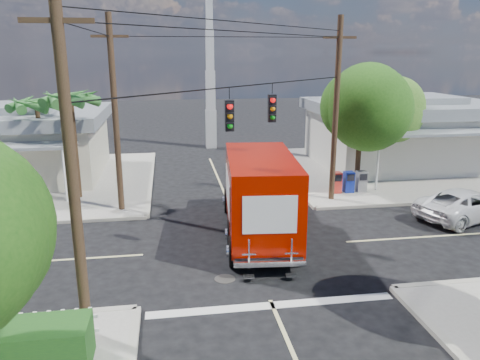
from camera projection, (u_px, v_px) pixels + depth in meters
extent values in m
plane|color=black|center=(248.00, 248.00, 18.10)|extent=(120.00, 120.00, 0.00)
cube|color=gray|center=(386.00, 169.00, 30.20)|extent=(14.00, 14.00, 0.14)
cube|color=#A6A193|center=(281.00, 173.00, 29.16)|extent=(0.25, 14.00, 0.14)
cube|color=#A6A193|center=(449.00, 202.00, 23.53)|extent=(14.00, 0.25, 0.14)
cube|color=gray|center=(28.00, 183.00, 26.92)|extent=(14.00, 14.00, 0.14)
cube|color=#A6A193|center=(151.00, 178.00, 27.97)|extent=(0.25, 14.00, 0.14)
cube|color=beige|center=(219.00, 181.00, 27.63)|extent=(0.12, 12.00, 0.01)
cube|color=silver|center=(272.00, 305.00, 14.00)|extent=(7.50, 0.40, 0.01)
cube|color=silver|center=(403.00, 138.00, 30.91)|extent=(11.00, 8.00, 3.40)
cube|color=gray|center=(406.00, 107.00, 30.37)|extent=(11.80, 8.80, 0.70)
cube|color=gray|center=(407.00, 99.00, 30.24)|extent=(6.05, 4.40, 0.50)
cube|color=gray|center=(448.00, 132.00, 25.93)|extent=(9.90, 1.80, 0.15)
cylinder|color=silver|center=(378.00, 164.00, 24.89)|extent=(0.12, 0.12, 2.90)
cube|color=beige|center=(13.00, 150.00, 27.77)|extent=(10.00, 8.00, 3.20)
cube|color=gray|center=(9.00, 117.00, 27.25)|extent=(10.80, 8.80, 0.70)
cube|color=gray|center=(8.00, 108.00, 27.12)|extent=(5.50, 4.40, 0.50)
cylinder|color=silver|center=(65.00, 175.00, 22.99)|extent=(0.12, 0.12, 2.70)
cube|color=silver|center=(211.00, 129.00, 36.84)|extent=(0.80, 0.80, 3.00)
cube|color=silver|center=(210.00, 90.00, 36.05)|extent=(0.70, 0.70, 3.00)
cube|color=silver|center=(210.00, 50.00, 35.26)|extent=(0.60, 0.60, 3.00)
cube|color=silver|center=(209.00, 8.00, 34.47)|extent=(0.50, 0.50, 3.00)
cylinder|color=#422D1C|center=(359.00, 152.00, 25.07)|extent=(0.28, 0.28, 4.10)
sphere|color=#1E5113|center=(362.00, 103.00, 24.40)|extent=(4.10, 4.10, 4.10)
sphere|color=#1E5113|center=(353.00, 98.00, 24.46)|extent=(3.33, 3.33, 3.33)
sphere|color=#1E5113|center=(370.00, 106.00, 24.20)|extent=(3.58, 3.58, 3.58)
cylinder|color=#422D1C|center=(385.00, 147.00, 27.63)|extent=(0.28, 0.28, 3.58)
sphere|color=#346B1D|center=(388.00, 109.00, 27.04)|extent=(3.58, 3.58, 3.58)
sphere|color=#346B1D|center=(381.00, 105.00, 27.11)|extent=(2.91, 2.91, 2.91)
sphere|color=#346B1D|center=(396.00, 111.00, 26.83)|extent=(3.14, 3.14, 3.14)
cylinder|color=#422D1C|center=(76.00, 149.00, 23.43)|extent=(0.24, 0.24, 5.00)
cone|color=#31712E|center=(90.00, 96.00, 22.88)|extent=(0.50, 2.06, 0.98)
cone|color=#31712E|center=(85.00, 95.00, 23.50)|extent=(1.92, 1.68, 0.98)
cone|color=#31712E|center=(70.00, 95.00, 23.55)|extent=(2.12, 0.95, 0.98)
cone|color=#31712E|center=(55.00, 96.00, 23.00)|extent=(1.34, 2.07, 0.98)
cone|color=#31712E|center=(51.00, 98.00, 22.25)|extent=(1.34, 2.07, 0.98)
cone|color=#31712E|center=(63.00, 98.00, 21.88)|extent=(2.12, 0.95, 0.98)
cone|color=#31712E|center=(80.00, 98.00, 22.16)|extent=(1.92, 1.68, 0.98)
cylinder|color=#422D1C|center=(42.00, 148.00, 24.62)|extent=(0.24, 0.24, 4.60)
cone|color=#31712E|center=(55.00, 102.00, 24.12)|extent=(0.50, 2.06, 0.98)
cone|color=#31712E|center=(51.00, 101.00, 24.74)|extent=(1.92, 1.68, 0.98)
cone|color=#31712E|center=(37.00, 101.00, 24.79)|extent=(2.12, 0.95, 0.98)
cone|color=#31712E|center=(22.00, 102.00, 24.24)|extent=(1.34, 2.07, 0.98)
cone|color=#31712E|center=(17.00, 104.00, 23.49)|extent=(1.34, 2.07, 0.98)
cone|color=#31712E|center=(27.00, 104.00, 23.12)|extent=(2.12, 0.95, 0.98)
cone|color=#31712E|center=(44.00, 104.00, 23.40)|extent=(1.92, 1.68, 0.98)
cylinder|color=#473321|center=(72.00, 174.00, 11.18)|extent=(0.28, 0.28, 9.00)
cube|color=#473321|center=(57.00, 20.00, 10.26)|extent=(1.60, 0.12, 0.12)
cylinder|color=#473321|center=(336.00, 113.00, 22.64)|extent=(0.28, 0.28, 9.00)
cube|color=#473321|center=(340.00, 37.00, 21.72)|extent=(1.60, 0.12, 0.12)
cylinder|color=#473321|center=(115.00, 117.00, 21.09)|extent=(0.28, 0.28, 9.00)
cube|color=#473321|center=(110.00, 36.00, 20.17)|extent=(1.60, 0.12, 0.12)
cylinder|color=black|center=(249.00, 85.00, 16.46)|extent=(10.43, 10.43, 0.04)
cube|color=black|center=(229.00, 116.00, 15.83)|extent=(0.30, 0.24, 1.05)
sphere|color=red|center=(230.00, 106.00, 15.61)|extent=(0.20, 0.20, 0.20)
cube|color=black|center=(272.00, 108.00, 17.93)|extent=(0.30, 0.24, 1.05)
sphere|color=red|center=(273.00, 100.00, 17.71)|extent=(0.20, 0.20, 0.20)
cube|color=silver|center=(92.00, 325.00, 11.85)|extent=(0.09, 0.06, 1.00)
cube|color=red|center=(336.00, 182.00, 24.69)|extent=(0.50, 0.50, 1.10)
cube|color=navy|center=(349.00, 182.00, 24.79)|extent=(0.50, 0.50, 1.10)
cube|color=slate|center=(361.00, 181.00, 24.90)|extent=(0.50, 0.50, 1.10)
cube|color=black|center=(258.00, 222.00, 19.36)|extent=(3.04, 8.01, 0.25)
cube|color=#A50E00|center=(252.00, 183.00, 22.09)|extent=(2.56, 1.93, 2.21)
cube|color=black|center=(251.00, 171.00, 22.66)|extent=(2.12, 0.45, 0.95)
cube|color=silver|center=(250.00, 192.00, 23.14)|extent=(2.31, 0.34, 0.35)
cube|color=#A50E00|center=(261.00, 193.00, 18.09)|extent=(3.05, 6.03, 2.91)
cube|color=white|center=(293.00, 189.00, 18.12)|extent=(0.36, 3.60, 1.30)
cube|color=white|center=(228.00, 190.00, 17.98)|extent=(0.36, 3.60, 1.30)
cube|color=white|center=(270.00, 215.00, 15.23)|extent=(1.80, 0.19, 1.30)
cube|color=silver|center=(270.00, 263.00, 15.54)|extent=(2.42, 0.48, 0.18)
cube|color=silver|center=(249.00, 254.00, 15.27)|extent=(0.45, 0.10, 1.00)
cube|color=silver|center=(291.00, 253.00, 15.35)|extent=(0.45, 0.10, 1.00)
cylinder|color=black|center=(228.00, 201.00, 22.09)|extent=(0.42, 1.13, 1.10)
cylinder|color=black|center=(276.00, 200.00, 22.22)|extent=(0.42, 1.13, 1.10)
cylinder|color=black|center=(233.00, 251.00, 16.49)|extent=(0.42, 1.13, 1.10)
cylinder|color=black|center=(298.00, 249.00, 16.62)|extent=(0.42, 1.13, 1.10)
imported|color=silver|center=(466.00, 204.00, 21.16)|extent=(5.44, 3.86, 1.38)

